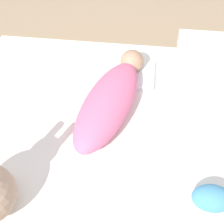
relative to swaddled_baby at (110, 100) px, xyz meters
The scene contains 6 objects.
ground_plane 0.23m from the swaddled_baby, 67.38° to the right, with size 12.00×12.00×0.00m, color #9E8466.
bed_mattress 0.16m from the swaddled_baby, 67.38° to the right, with size 1.30×1.00×0.15m.
burp_cloth 0.22m from the swaddled_baby, 69.66° to the left, with size 0.22×0.17×0.02m.
swaddled_baby is the anchor object (origin of this frame).
pillow 0.53m from the swaddled_baby, 31.28° to the left, with size 0.32×0.38×0.08m.
turtle_plush 0.55m from the swaddled_baby, 43.60° to the right, with size 0.18×0.10×0.09m.
Camera 1 is at (0.06, -0.72, 1.21)m, focal length 50.00 mm.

